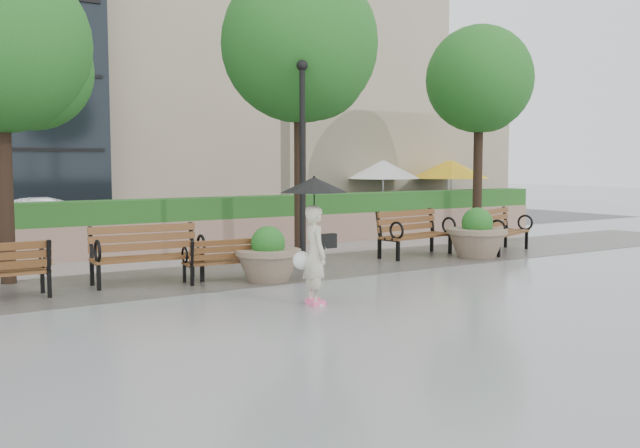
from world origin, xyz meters
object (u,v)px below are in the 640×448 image
planter_left (268,260)px  pedestrian (315,228)px  bench_3 (415,243)px  bench_4 (502,240)px  bench_2 (225,269)px  bench_1 (148,267)px  lamppost (302,177)px  car_right (54,223)px  planter_right (477,238)px

planter_left → pedestrian: 2.49m
bench_3 → bench_4: bearing=-23.4°
bench_2 → bench_1: bearing=-17.5°
bench_1 → pedestrian: pedestrian is taller
bench_2 → bench_4: size_ratio=0.73×
bench_1 → pedestrian: 3.74m
bench_4 → lamppost: lamppost is taller
car_right → pedestrian: 10.36m
bench_3 → planter_left: 4.83m
lamppost → car_right: size_ratio=1.11×
bench_2 → pedestrian: size_ratio=0.78×
bench_3 → bench_4: size_ratio=1.00×
pedestrian → bench_4: bearing=-56.0°
bench_1 → car_right: 6.95m
bench_2 → car_right: size_ratio=0.39×
bench_4 → planter_right: (-1.24, -0.35, 0.14)m
bench_3 → planter_right: (1.11, -0.93, 0.14)m
bench_2 → planter_right: planter_right is taller
bench_2 → planter_right: (6.48, -0.17, 0.22)m
lamppost → bench_2: bearing=-162.6°
bench_4 → car_right: bearing=120.0°
planter_right → pedestrian: pedestrian is taller
bench_1 → bench_4: bearing=1.5°
bench_2 → car_right: car_right is taller
pedestrian → planter_left: bearing=1.8°
planter_left → lamppost: size_ratio=0.29×
bench_4 → planter_left: (-7.02, -0.62, 0.09)m
lamppost → car_right: lamppost is taller
bench_1 → bench_3: bench_3 is taller
car_right → pedestrian: pedestrian is taller
planter_left → planter_right: planter_right is taller
bench_3 → lamppost: 3.62m
bench_1 → planter_right: planter_right is taller
car_right → bench_1: bearing=-171.7°
bench_1 → bench_2: bench_1 is taller
bench_4 → planter_left: bearing=163.6°
bench_3 → planter_right: 1.45m
bench_2 → planter_right: size_ratio=1.10×
planter_right → pedestrian: size_ratio=0.70×
planter_left → lamppost: (1.45, 1.11, 1.53)m
bench_4 → pedestrian: size_ratio=1.07×
car_right → planter_right: bearing=-126.5°
bench_4 → car_right: (-9.14, 7.27, 0.33)m
bench_2 → bench_3: 5.42m
bench_4 → planter_left: 7.05m
bench_4 → planter_right: bearing=174.2°
bench_2 → bench_4: (7.71, 0.18, 0.08)m
pedestrian → lamppost: bearing=-16.3°
bench_2 → lamppost: 2.81m
planter_left → car_right: bearing=105.1°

